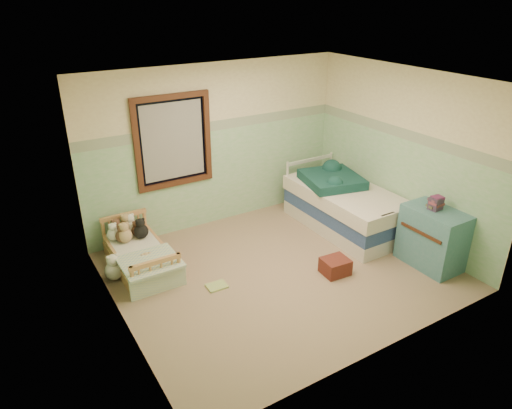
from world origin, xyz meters
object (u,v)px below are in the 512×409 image
red_pillow (335,266)px  plush_floor_cream (114,271)px  toddler_bed_frame (141,262)px  dresser (432,238)px  floor_book (217,286)px  twin_bed_frame (344,221)px  plush_floor_tan (147,268)px

red_pillow → plush_floor_cream: bearing=151.3°
toddler_bed_frame → red_pillow: (2.15, -1.48, 0.02)m
plush_floor_cream → red_pillow: plush_floor_cream is taller
dresser → floor_book: size_ratio=3.22×
dresser → floor_book: dresser is taller
twin_bed_frame → dresser: size_ratio=2.37×
plush_floor_cream → plush_floor_tan: (0.40, -0.13, -0.01)m
plush_floor_cream → floor_book: 1.36m
toddler_bed_frame → plush_floor_tan: (0.01, -0.22, 0.03)m
twin_bed_frame → floor_book: size_ratio=7.64×
red_pillow → floor_book: size_ratio=1.36×
red_pillow → floor_book: 1.58m
floor_book → toddler_bed_frame: bearing=127.5°
toddler_bed_frame → floor_book: toddler_bed_frame is taller
twin_bed_frame → floor_book: (-2.45, -0.40, -0.10)m
twin_bed_frame → red_pillow: twin_bed_frame is taller
red_pillow → floor_book: (-1.48, 0.54, -0.10)m
plush_floor_cream → floor_book: plush_floor_cream is taller
twin_bed_frame → toddler_bed_frame: bearing=170.2°
toddler_bed_frame → plush_floor_cream: plush_floor_cream is taller
dresser → plush_floor_tan: bearing=152.8°
plush_floor_cream → red_pillow: 2.89m
toddler_bed_frame → plush_floor_tan: 0.22m
plush_floor_tan → floor_book: size_ratio=0.88×
toddler_bed_frame → red_pillow: red_pillow is taller
plush_floor_tan → red_pillow: plush_floor_tan is taller
plush_floor_cream → dresser: (3.79, -1.87, 0.28)m
dresser → floor_book: bearing=159.5°
plush_floor_tan → floor_book: plush_floor_tan is taller
dresser → red_pillow: bearing=158.8°
toddler_bed_frame → twin_bed_frame: size_ratio=0.69×
plush_floor_cream → dresser: size_ratio=0.30×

